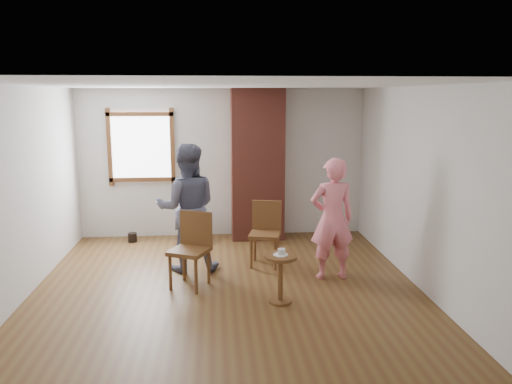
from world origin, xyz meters
TOP-DOWN VIEW (x-y plane):
  - ground at (0.00, 0.00)m, footprint 5.50×5.50m
  - room_shell at (-0.06, 0.61)m, footprint 5.04×5.52m
  - brick_chimney at (0.60, 2.50)m, footprint 0.90×0.50m
  - stoneware_crock at (-0.52, 2.40)m, footprint 0.36×0.36m
  - dark_pot at (-1.57, 2.40)m, footprint 0.16×0.16m
  - dining_chair_left at (-0.45, 0.32)m, footprint 0.61×0.61m
  - dining_chair_right at (0.60, 1.09)m, footprint 0.53×0.53m
  - side_table at (0.63, -0.35)m, footprint 0.40×0.40m
  - cake_plate at (0.63, -0.35)m, footprint 0.18×0.18m
  - cake_slice at (0.64, -0.35)m, footprint 0.08×0.07m
  - man at (-0.54, 0.93)m, footprint 0.91×0.73m
  - person_pink at (1.44, 0.42)m, footprint 0.64×0.45m

SIDE VIEW (x-z plane):
  - ground at x=0.00m, z-range 0.00..0.00m
  - dark_pot at x=-1.57m, z-range 0.00..0.15m
  - stoneware_crock at x=-0.52m, z-range 0.00..0.41m
  - side_table at x=0.63m, z-range 0.10..0.70m
  - dining_chair_right at x=0.60m, z-range 0.06..1.00m
  - dining_chair_left at x=-0.45m, z-range 0.06..1.04m
  - cake_plate at x=0.63m, z-range 0.60..0.61m
  - cake_slice at x=0.64m, z-range 0.61..0.67m
  - person_pink at x=1.44m, z-range 0.00..1.67m
  - man at x=-0.54m, z-range 0.00..1.82m
  - brick_chimney at x=0.60m, z-range 0.00..2.60m
  - room_shell at x=-0.06m, z-range 0.50..3.12m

